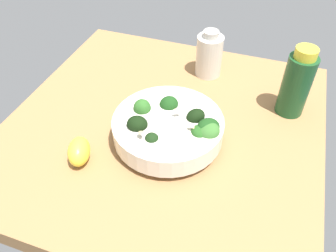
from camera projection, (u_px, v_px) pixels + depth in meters
The scene contains 5 objects.
ground_plane at pixel (164, 130), 77.19cm from camera, with size 68.20×68.20×4.34cm, color #996D42.
bowl_of_broccoli at pixel (169, 127), 69.33cm from camera, with size 22.86×22.57×8.69cm.
lemon_wedge at pixel (79, 151), 66.30cm from camera, with size 6.70×4.27×4.85cm, color yellow.
bottle_tall at pixel (297, 83), 73.52cm from camera, with size 6.19×6.19×16.29cm.
bottle_short at pixel (209, 55), 85.84cm from camera, with size 6.60×6.60×12.12cm.
Camera 1 is at (19.03, -51.93, 51.70)cm, focal length 36.43 mm.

